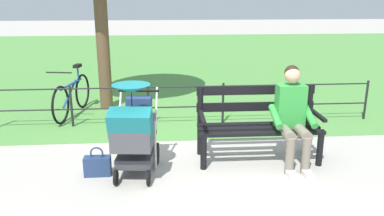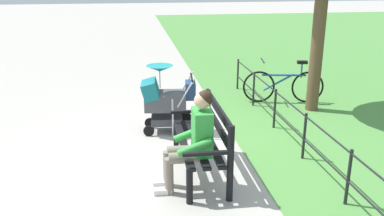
% 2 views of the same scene
% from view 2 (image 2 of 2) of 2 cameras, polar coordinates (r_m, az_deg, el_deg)
% --- Properties ---
extents(ground_plane, '(60.00, 60.00, 0.00)m').
position_cam_2_polar(ground_plane, '(6.50, -0.56, -5.45)').
color(ground_plane, '#ADA89E').
extents(park_bench, '(1.60, 0.61, 0.96)m').
position_cam_2_polar(park_bench, '(5.53, 1.85, -3.94)').
color(park_bench, black).
rests_on(park_bench, ground).
extents(person_on_bench, '(0.53, 0.74, 1.28)m').
position_cam_2_polar(person_on_bench, '(5.09, 0.17, -4.14)').
color(person_on_bench, slate).
rests_on(person_on_bench, ground).
extents(stroller, '(0.58, 0.93, 1.15)m').
position_cam_2_polar(stroller, '(6.95, -3.73, 1.34)').
color(stroller, black).
rests_on(stroller, ground).
extents(handbag, '(0.32, 0.14, 0.37)m').
position_cam_2_polar(handbag, '(7.54, -3.86, -1.02)').
color(handbag, navy).
rests_on(handbag, ground).
extents(park_fence, '(6.38, 0.04, 0.70)m').
position_cam_2_polar(park_fence, '(6.74, 13.05, -1.26)').
color(park_fence, black).
rests_on(park_fence, ground).
extents(bicycle, '(0.46, 1.64, 0.89)m').
position_cam_2_polar(bicycle, '(8.80, 12.41, 3.04)').
color(bicycle, black).
rests_on(bicycle, ground).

